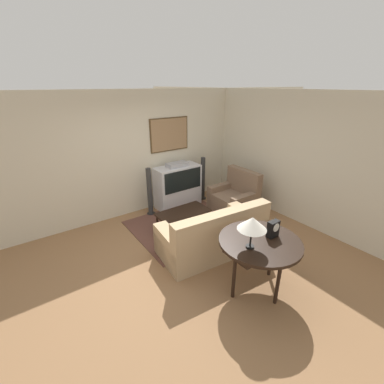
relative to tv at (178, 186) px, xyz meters
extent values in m
plane|color=#8E6642|center=(-0.90, -1.77, -0.52)|extent=(12.00, 12.00, 0.00)
cube|color=beige|center=(-0.90, 0.36, 0.83)|extent=(12.00, 0.06, 2.70)
cube|color=#4C381E|center=(0.00, 0.31, 1.19)|extent=(0.99, 0.03, 0.76)
cube|color=#93704C|center=(0.00, 0.29, 1.19)|extent=(0.94, 0.01, 0.71)
cube|color=beige|center=(1.73, -1.77, 0.83)|extent=(0.06, 12.00, 2.70)
cube|color=brown|center=(-0.40, -0.91, -0.51)|extent=(2.13, 1.84, 0.01)
cube|color=silver|center=(0.00, 0.00, -0.29)|extent=(1.09, 0.49, 0.45)
cube|color=silver|center=(0.00, 0.00, 0.21)|extent=(1.09, 0.49, 0.56)
cube|color=black|center=(0.00, -0.25, 0.21)|extent=(0.98, 0.01, 0.49)
cube|color=#9E9EA3|center=(0.00, 0.00, 0.54)|extent=(0.49, 0.27, 0.09)
cube|color=tan|center=(-0.51, -1.89, -0.31)|extent=(1.92, 1.07, 0.42)
cube|color=tan|center=(-0.54, -2.23, 0.15)|extent=(1.85, 0.40, 0.50)
cube|color=tan|center=(0.29, -1.97, -0.23)|extent=(0.33, 0.91, 0.58)
cube|color=tan|center=(-1.30, -1.82, -0.23)|extent=(0.33, 0.91, 0.58)
cube|color=#877154|center=(-0.11, -2.14, 0.07)|extent=(0.37, 0.15, 0.34)
cube|color=#877154|center=(-0.94, -2.06, 0.07)|extent=(0.37, 0.15, 0.34)
cube|color=brown|center=(0.85, -1.03, -0.30)|extent=(0.81, 0.95, 0.44)
cube|color=brown|center=(1.16, -1.03, 0.19)|extent=(0.18, 0.95, 0.54)
cube|color=brown|center=(0.85, -0.64, -0.23)|extent=(0.80, 0.16, 0.58)
cube|color=brown|center=(0.85, -1.43, -0.23)|extent=(0.80, 0.16, 0.58)
cube|color=black|center=(-0.49, -0.97, -0.16)|extent=(1.07, 0.56, 0.04)
cylinder|color=black|center=(-0.98, -1.20, -0.35)|extent=(0.04, 0.04, 0.34)
cylinder|color=black|center=(0.00, -1.20, -0.35)|extent=(0.04, 0.04, 0.34)
cylinder|color=black|center=(-0.98, -0.74, -0.35)|extent=(0.04, 0.04, 0.34)
cylinder|color=black|center=(0.00, -0.74, -0.35)|extent=(0.04, 0.04, 0.34)
cylinder|color=black|center=(-0.58, -3.00, 0.28)|extent=(1.13, 1.13, 0.04)
cube|color=black|center=(-0.58, -3.00, 0.22)|extent=(0.96, 0.45, 0.08)
cylinder|color=black|center=(-0.97, -2.94, -0.13)|extent=(0.05, 0.05, 0.78)
cylinder|color=black|center=(-0.18, -2.94, -0.13)|extent=(0.05, 0.05, 0.78)
cylinder|color=black|center=(-0.58, -3.37, -0.13)|extent=(0.05, 0.05, 0.78)
cylinder|color=black|center=(-0.81, -3.03, 0.31)|extent=(0.11, 0.11, 0.02)
cylinder|color=black|center=(-0.81, -3.03, 0.52)|extent=(0.02, 0.02, 0.38)
cone|color=white|center=(-0.81, -3.03, 0.66)|extent=(0.37, 0.37, 0.17)
cube|color=black|center=(-0.36, -3.03, 0.42)|extent=(0.17, 0.09, 0.24)
cylinder|color=white|center=(-0.36, -3.08, 0.46)|extent=(0.12, 0.01, 0.12)
cylinder|color=black|center=(-0.75, -0.01, -0.51)|extent=(0.19, 0.19, 0.02)
cylinder|color=#2D2D2D|center=(-0.75, -0.01, 0.03)|extent=(0.11, 0.11, 1.11)
cylinder|color=black|center=(0.75, -0.01, -0.51)|extent=(0.19, 0.19, 0.02)
cylinder|color=#2D2D2D|center=(0.75, -0.01, 0.03)|extent=(0.11, 0.11, 1.11)
camera|label=1|loc=(-3.06, -4.87, 2.27)|focal=24.00mm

